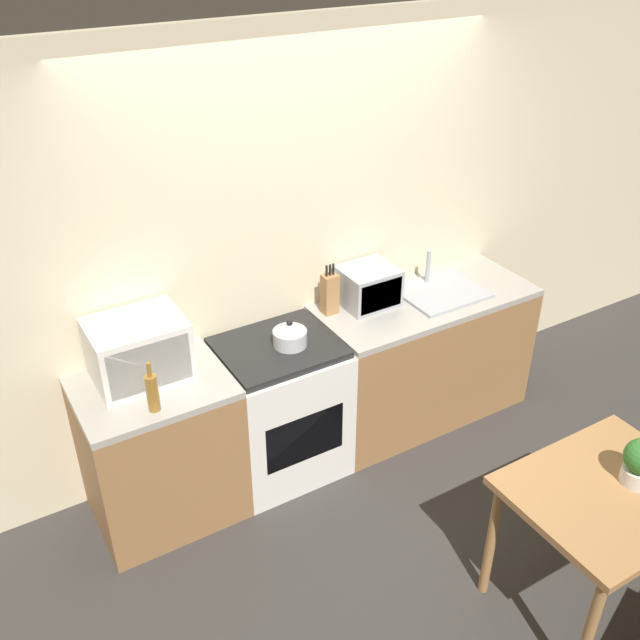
{
  "coord_description": "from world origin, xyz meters",
  "views": [
    {
      "loc": [
        -1.85,
        -2.2,
        3.13
      ],
      "look_at": [
        -0.1,
        0.75,
        1.05
      ],
      "focal_mm": 40.0,
      "sensor_mm": 36.0,
      "label": 1
    }
  ],
  "objects_px": {
    "bottle": "(152,392)",
    "dining_table": "(607,506)",
    "microwave": "(139,350)",
    "stove_range": "(280,408)",
    "toaster_oven": "(368,286)",
    "kettle": "(290,335)"
  },
  "relations": [
    {
      "from": "stove_range",
      "to": "microwave",
      "type": "height_order",
      "value": "microwave"
    },
    {
      "from": "stove_range",
      "to": "dining_table",
      "type": "xyz_separation_m",
      "value": [
        0.84,
        -1.68,
        0.22
      ]
    },
    {
      "from": "stove_range",
      "to": "bottle",
      "type": "relative_size",
      "value": 3.18
    },
    {
      "from": "bottle",
      "to": "toaster_oven",
      "type": "bearing_deg",
      "value": 12.8
    },
    {
      "from": "dining_table",
      "to": "toaster_oven",
      "type": "bearing_deg",
      "value": 94.14
    },
    {
      "from": "stove_range",
      "to": "microwave",
      "type": "bearing_deg",
      "value": 172.53
    },
    {
      "from": "stove_range",
      "to": "toaster_oven",
      "type": "distance_m",
      "value": 0.92
    },
    {
      "from": "stove_range",
      "to": "dining_table",
      "type": "distance_m",
      "value": 1.89
    },
    {
      "from": "microwave",
      "to": "bottle",
      "type": "bearing_deg",
      "value": -97.42
    },
    {
      "from": "bottle",
      "to": "microwave",
      "type": "bearing_deg",
      "value": 82.58
    },
    {
      "from": "dining_table",
      "to": "bottle",
      "type": "bearing_deg",
      "value": 138.13
    },
    {
      "from": "kettle",
      "to": "stove_range",
      "type": "bearing_deg",
      "value": 152.15
    },
    {
      "from": "microwave",
      "to": "dining_table",
      "type": "height_order",
      "value": "microwave"
    },
    {
      "from": "stove_range",
      "to": "microwave",
      "type": "distance_m",
      "value": 0.99
    },
    {
      "from": "microwave",
      "to": "bottle",
      "type": "distance_m",
      "value": 0.31
    },
    {
      "from": "kettle",
      "to": "toaster_oven",
      "type": "relative_size",
      "value": 0.58
    },
    {
      "from": "stove_range",
      "to": "kettle",
      "type": "distance_m",
      "value": 0.53
    },
    {
      "from": "bottle",
      "to": "dining_table",
      "type": "bearing_deg",
      "value": -41.87
    },
    {
      "from": "stove_range",
      "to": "microwave",
      "type": "xyz_separation_m",
      "value": [
        -0.76,
        0.1,
        0.62
      ]
    },
    {
      "from": "stove_range",
      "to": "bottle",
      "type": "distance_m",
      "value": 1.0
    },
    {
      "from": "kettle",
      "to": "dining_table",
      "type": "distance_m",
      "value": 1.85
    },
    {
      "from": "kettle",
      "to": "dining_table",
      "type": "relative_size",
      "value": 0.22
    }
  ]
}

